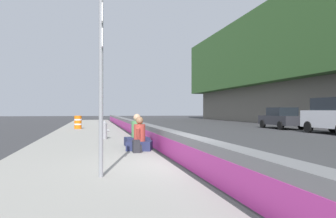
{
  "coord_description": "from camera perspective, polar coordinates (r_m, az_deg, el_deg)",
  "views": [
    {
      "loc": [
        -8.21,
        2.4,
        1.5
      ],
      "look_at": [
        6.95,
        -0.94,
        1.55
      ],
      "focal_mm": 36.42,
      "sensor_mm": 36.0,
      "label": 1
    }
  ],
  "objects": [
    {
      "name": "ground_plane",
      "position": [
        8.68,
        3.87,
        -10.13
      ],
      "size": [
        160.0,
        160.0,
        0.0
      ],
      "primitive_type": "plane",
      "color": "#353538",
      "rests_on": "ground"
    },
    {
      "name": "sidewalk_strip",
      "position": [
        8.34,
        -14.18,
        -10.05
      ],
      "size": [
        80.0,
        4.4,
        0.14
      ],
      "primitive_type": "cube",
      "color": "gray",
      "rests_on": "ground_plane"
    },
    {
      "name": "jersey_barrier",
      "position": [
        8.62,
        3.84,
        -7.35
      ],
      "size": [
        76.0,
        0.45,
        0.85
      ],
      "color": "slate",
      "rests_on": "ground_plane"
    },
    {
      "name": "route_sign_post",
      "position": [
        7.07,
        -11.12,
        5.6
      ],
      "size": [
        0.44,
        0.09,
        3.6
      ],
      "color": "gray",
      "rests_on": "sidewalk_strip"
    },
    {
      "name": "fire_hydrant",
      "position": [
        16.34,
        -10.6,
        -3.37
      ],
      "size": [
        0.26,
        0.46,
        0.88
      ],
      "color": "gray",
      "rests_on": "sidewalk_strip"
    },
    {
      "name": "seated_person_foreground",
      "position": [
        11.59,
        -4.79,
        -5.15
      ],
      "size": [
        0.9,
        0.98,
        1.14
      ],
      "color": "#23284C",
      "rests_on": "sidewalk_strip"
    },
    {
      "name": "seated_person_middle",
      "position": [
        12.97,
        -5.21,
        -4.51
      ],
      "size": [
        0.81,
        0.93,
        1.22
      ],
      "color": "#23284C",
      "rests_on": "sidewalk_strip"
    },
    {
      "name": "backpack",
      "position": [
        11.0,
        -5.27,
        -6.26
      ],
      "size": [
        0.32,
        0.28,
        0.4
      ],
      "color": "#232328",
      "rests_on": "sidewalk_strip"
    },
    {
      "name": "construction_barrel",
      "position": [
        25.5,
        -14.84,
        -2.15
      ],
      "size": [
        0.54,
        0.54,
        0.95
      ],
      "color": "orange",
      "rests_on": "sidewalk_strip"
    },
    {
      "name": "parked_car_fourth",
      "position": [
        28.72,
        18.43,
        -1.44
      ],
      "size": [
        4.54,
        2.04,
        1.71
      ],
      "color": "#28282D",
      "rests_on": "ground_plane"
    }
  ]
}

